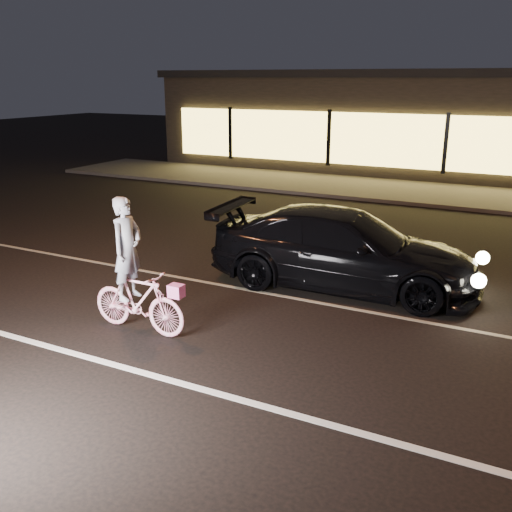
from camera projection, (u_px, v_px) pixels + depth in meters
The scene contains 7 objects.
ground at pixel (269, 347), 8.60m from camera, with size 90.00×90.00×0.00m, color black.
lane_stripe_near at pixel (218, 394), 7.32m from camera, with size 60.00×0.12×0.01m, color silver.
lane_stripe_far at pixel (317, 302), 10.30m from camera, with size 60.00×0.10×0.01m, color gray.
sidewalk at pixel (432, 194), 19.64m from camera, with size 30.00×4.00×0.12m, color #383533.
storefront at pixel (464, 121), 24.09m from camera, with size 25.40×8.42×4.20m.
cyclist at pixel (135, 285), 8.94m from camera, with size 1.72×0.59×2.17m.
sedan at pixel (344, 249), 10.91m from camera, with size 5.25×2.40×1.49m.
Camera 1 is at (3.36, -7.03, 3.88)m, focal length 40.00 mm.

